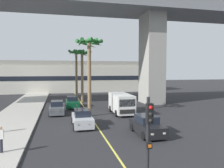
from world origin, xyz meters
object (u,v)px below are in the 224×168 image
(car_queue_fourth, at_px, (147,126))
(palm_tree_far_median, at_px, (76,60))
(car_queue_second, at_px, (72,102))
(delivery_van, at_px, (121,103))
(traffic_light_median_near, at_px, (149,137))
(car_queue_third, at_px, (57,108))
(palm_tree_mid_median, at_px, (82,60))
(palm_tree_near_median, at_px, (89,54))
(car_queue_front, at_px, (82,119))
(pedestrian_mid_block, at_px, (1,139))

(car_queue_fourth, bearing_deg, palm_tree_far_median, 98.62)
(car_queue_second, height_order, delivery_van, delivery_van)
(car_queue_fourth, relative_size, traffic_light_median_near, 0.98)
(palm_tree_far_median, bearing_deg, delivery_van, -75.73)
(car_queue_third, bearing_deg, palm_tree_far_median, 76.67)
(traffic_light_median_near, bearing_deg, palm_tree_far_median, 90.22)
(delivery_van, distance_m, palm_tree_mid_median, 12.74)
(car_queue_third, distance_m, palm_tree_near_median, 7.58)
(car_queue_fourth, bearing_deg, palm_tree_mid_median, 99.33)
(car_queue_front, relative_size, delivery_van, 0.78)
(palm_tree_mid_median, bearing_deg, car_queue_second, -110.94)
(car_queue_fourth, bearing_deg, pedestrian_mid_block, -168.98)
(car_queue_second, bearing_deg, pedestrian_mid_block, -107.46)
(car_queue_front, relative_size, palm_tree_far_median, 0.46)
(palm_tree_mid_median, bearing_deg, traffic_light_median_near, -90.81)
(car_queue_second, relative_size, palm_tree_far_median, 0.46)
(traffic_light_median_near, xyz_separation_m, palm_tree_mid_median, (0.40, 28.68, 4.17))
(delivery_van, xyz_separation_m, palm_tree_near_median, (-3.87, -0.56, 5.72))
(car_queue_third, height_order, delivery_van, delivery_van)
(car_queue_front, xyz_separation_m, palm_tree_near_median, (1.27, 4.35, 6.29))
(car_queue_second, bearing_deg, palm_tree_far_median, 82.30)
(car_queue_second, bearing_deg, car_queue_fourth, -70.81)
(car_queue_third, bearing_deg, car_queue_second, 64.49)
(car_queue_front, distance_m, car_queue_third, 6.98)
(palm_tree_near_median, bearing_deg, palm_tree_mid_median, 88.36)
(car_queue_front, xyz_separation_m, palm_tree_mid_median, (1.60, 15.80, 6.16))
(car_queue_fourth, distance_m, traffic_light_median_near, 9.91)
(palm_tree_far_median, height_order, pedestrian_mid_block, palm_tree_far_median)
(palm_tree_mid_median, xyz_separation_m, palm_tree_far_median, (-0.53, 5.14, 0.21))
(car_queue_second, xyz_separation_m, car_queue_third, (-2.04, -4.27, 0.00))
(car_queue_second, height_order, palm_tree_near_median, palm_tree_near_median)
(delivery_van, bearing_deg, car_queue_third, 167.42)
(car_queue_third, relative_size, palm_tree_near_median, 0.47)
(car_queue_fourth, relative_size, palm_tree_near_median, 0.47)
(palm_tree_mid_median, bearing_deg, delivery_van, -71.97)
(car_queue_third, distance_m, pedestrian_mid_block, 12.90)
(car_queue_fourth, xyz_separation_m, palm_tree_near_median, (-3.56, 8.24, 6.29))
(car_queue_second, distance_m, delivery_van, 8.07)
(palm_tree_far_median, bearing_deg, car_queue_third, -103.33)
(delivery_van, xyz_separation_m, palm_tree_mid_median, (-3.54, 10.89, 5.60))
(car_queue_second, distance_m, pedestrian_mid_block, 17.57)
(palm_tree_near_median, xyz_separation_m, palm_tree_mid_median, (0.33, 11.44, -0.12))
(car_queue_second, height_order, palm_tree_mid_median, palm_tree_mid_median)
(palm_tree_near_median, bearing_deg, palm_tree_far_median, 90.70)
(traffic_light_median_near, relative_size, palm_tree_far_median, 0.47)
(car_queue_front, height_order, palm_tree_far_median, palm_tree_far_median)
(delivery_van, relative_size, palm_tree_far_median, 0.59)
(car_queue_third, xyz_separation_m, delivery_van, (7.48, -1.67, 0.57))
(palm_tree_mid_median, bearing_deg, pedestrian_mid_block, -108.27)
(palm_tree_mid_median, bearing_deg, car_queue_fourth, -80.67)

